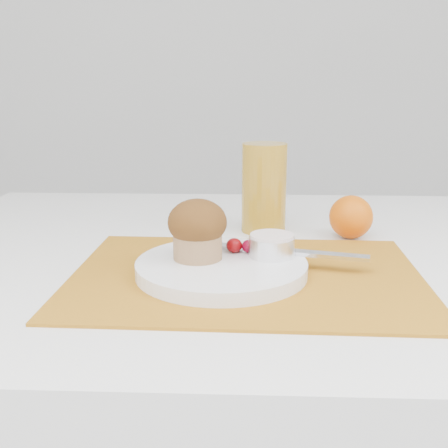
{
  "coord_description": "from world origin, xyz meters",
  "views": [
    {
      "loc": [
        -0.07,
        -0.76,
        1.0
      ],
      "look_at": [
        -0.1,
        0.01,
        0.8
      ],
      "focal_mm": 45.0,
      "sensor_mm": 36.0,
      "label": 1
    }
  ],
  "objects_px": {
    "juice_glass": "(264,188)",
    "orange": "(351,217)",
    "plate": "(221,268)",
    "muffin": "(197,229)"
  },
  "relations": [
    {
      "from": "juice_glass",
      "to": "muffin",
      "type": "relative_size",
      "value": 1.86
    },
    {
      "from": "muffin",
      "to": "plate",
      "type": "bearing_deg",
      "value": -19.44
    },
    {
      "from": "plate",
      "to": "muffin",
      "type": "bearing_deg",
      "value": 160.56
    },
    {
      "from": "plate",
      "to": "muffin",
      "type": "relative_size",
      "value": 2.8
    },
    {
      "from": "plate",
      "to": "juice_glass",
      "type": "bearing_deg",
      "value": 75.2
    },
    {
      "from": "orange",
      "to": "muffin",
      "type": "height_order",
      "value": "muffin"
    },
    {
      "from": "juice_glass",
      "to": "muffin",
      "type": "bearing_deg",
      "value": -112.93
    },
    {
      "from": "juice_glass",
      "to": "orange",
      "type": "bearing_deg",
      "value": -14.97
    },
    {
      "from": "plate",
      "to": "muffin",
      "type": "xyz_separation_m",
      "value": [
        -0.03,
        0.01,
        0.05
      ]
    },
    {
      "from": "orange",
      "to": "juice_glass",
      "type": "xyz_separation_m",
      "value": [
        -0.14,
        0.04,
        0.04
      ]
    }
  ]
}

